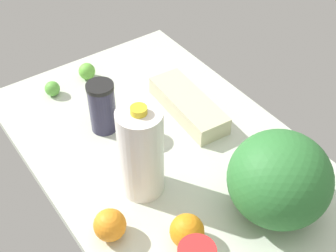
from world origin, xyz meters
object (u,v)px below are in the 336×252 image
at_px(lime_near_front, 52,89).
at_px(milk_jug, 141,152).
at_px(watermelon, 280,179).
at_px(orange_loose, 110,225).
at_px(lime_far_back, 87,71).
at_px(shaker_bottle, 102,107).
at_px(egg_carton, 188,105).
at_px(orange_by_jug, 187,231).

bearing_deg(lime_near_front, milk_jug, 3.04).
relative_size(watermelon, orange_loose, 3.17).
relative_size(lime_near_front, lime_far_back, 0.87).
distance_m(milk_jug, lime_near_front, 0.55).
height_order(watermelon, lime_far_back, watermelon).
height_order(watermelon, shaker_bottle, watermelon).
xyz_separation_m(shaker_bottle, lime_near_front, (-0.26, -0.06, -0.06)).
distance_m(egg_carton, lime_far_back, 0.41).
relative_size(orange_loose, orange_by_jug, 0.96).
height_order(lime_near_front, lime_far_back, lime_far_back).
relative_size(watermelon, shaker_bottle, 1.54).
height_order(shaker_bottle, orange_loose, shaker_bottle).
bearing_deg(orange_loose, shaker_bottle, 152.80).
height_order(shaker_bottle, orange_by_jug, shaker_bottle).
relative_size(egg_carton, shaker_bottle, 1.84).
distance_m(egg_carton, shaker_bottle, 0.29).
xyz_separation_m(orange_loose, lime_far_back, (-0.64, 0.27, -0.01)).
distance_m(milk_jug, orange_by_jug, 0.24).
bearing_deg(shaker_bottle, lime_near_front, -166.25).
height_order(watermelon, egg_carton, watermelon).
height_order(milk_jug, orange_loose, milk_jug).
height_order(milk_jug, orange_by_jug, milk_jug).
bearing_deg(egg_carton, orange_by_jug, -33.50).
bearing_deg(shaker_bottle, lime_far_back, 163.10).
bearing_deg(egg_carton, watermelon, -2.91).
bearing_deg(lime_far_back, milk_jug, -11.91).
xyz_separation_m(milk_jug, lime_near_front, (-0.54, -0.03, -0.11)).
relative_size(egg_carton, milk_jug, 1.09).
bearing_deg(milk_jug, shaker_bottle, 173.11).
bearing_deg(egg_carton, shaker_bottle, -105.58).
xyz_separation_m(lime_far_back, orange_by_jug, (0.77, -0.12, 0.01)).
bearing_deg(shaker_bottle, orange_by_jug, -4.72).
height_order(watermelon, milk_jug, milk_jug).
relative_size(milk_jug, orange_loose, 3.49).
bearing_deg(milk_jug, orange_loose, -60.41).
distance_m(milk_jug, lime_far_back, 0.58).
bearing_deg(egg_carton, milk_jug, -54.38).
distance_m(watermelon, milk_jug, 0.37).
bearing_deg(watermelon, egg_carton, 173.19).
bearing_deg(lime_far_back, shaker_bottle, -16.90).
distance_m(lime_near_front, orange_by_jug, 0.75).
xyz_separation_m(watermelon, orange_loose, (-0.18, -0.40, -0.08)).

